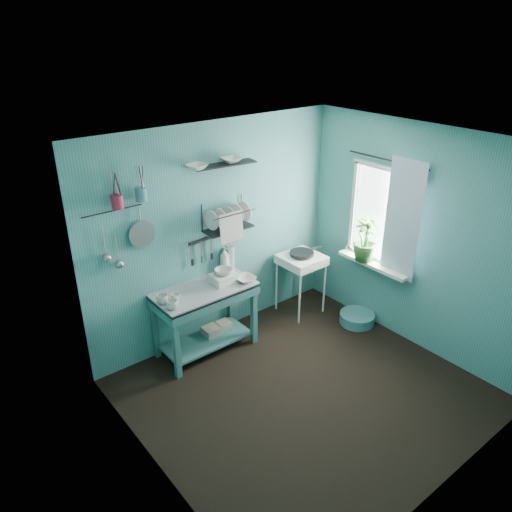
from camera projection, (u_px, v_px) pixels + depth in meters
floor at (304, 392)px, 5.05m from camera, size 3.20×3.20×0.00m
ceiling at (318, 146)px, 3.98m from camera, size 3.20×3.20×0.00m
wall_back at (216, 234)px, 5.57m from camera, size 3.20×0.00×3.20m
wall_front at (462, 365)px, 3.46m from camera, size 3.20×0.00×3.20m
wall_left at (152, 350)px, 3.61m from camera, size 0.00×3.00×3.00m
wall_right at (416, 240)px, 5.42m from camera, size 0.00×3.00×3.00m
work_counter at (205, 319)px, 5.55m from camera, size 1.21×0.77×0.79m
mug_left at (172, 305)px, 4.98m from camera, size 0.12×0.12×0.10m
mug_mid at (176, 298)px, 5.11m from camera, size 0.14×0.14×0.09m
mug_right at (163, 299)px, 5.08m from camera, size 0.17×0.17×0.10m
wash_tub at (224, 278)px, 5.49m from camera, size 0.28×0.22×0.10m
tub_bowl at (224, 272)px, 5.45m from camera, size 0.20×0.19×0.06m
soap_bottle at (225, 259)px, 5.70m from camera, size 0.11×0.12×0.30m
water_bottle at (231, 257)px, 5.77m from camera, size 0.09×0.09×0.28m
counter_bowl at (245, 279)px, 5.52m from camera, size 0.22×0.22×0.05m
hotplate_stand at (300, 284)px, 6.31m from camera, size 0.54×0.54×0.78m
frying_pan at (302, 253)px, 6.13m from camera, size 0.30×0.30×0.03m
knife_strip at (201, 241)px, 5.43m from camera, size 0.32×0.05×0.03m
dish_rack at (228, 216)px, 5.42m from camera, size 0.56×0.26×0.32m
upper_shelf at (224, 164)px, 5.20m from camera, size 0.72×0.27×0.01m
shelf_bowl_left at (197, 173)px, 5.02m from camera, size 0.24×0.24×0.05m
shelf_bowl_right at (231, 163)px, 5.25m from camera, size 0.21×0.21×0.05m
utensil_cup_magenta at (117, 202)px, 4.60m from camera, size 0.11×0.11×0.13m
utensil_cup_teal at (141, 194)px, 4.73m from camera, size 0.11×0.11×0.13m
colander at (142, 234)px, 4.91m from camera, size 0.28×0.03×0.28m
ladle_outer at (104, 241)px, 4.69m from camera, size 0.01×0.01×0.30m
ladle_inner at (116, 248)px, 4.80m from camera, size 0.01×0.01×0.30m
hook_rail at (112, 211)px, 4.65m from camera, size 0.60×0.01×0.01m
window_glass at (383, 216)px, 5.66m from camera, size 0.00×1.10×1.10m
windowsill at (373, 264)px, 5.87m from camera, size 0.16×0.95×0.04m
curtain at (402, 220)px, 5.39m from camera, size 0.00×1.35×1.35m
curtain_rod at (387, 160)px, 5.36m from camera, size 0.02×1.05×0.02m
potted_plant at (365, 240)px, 5.82m from camera, size 0.35×0.35×0.52m
storage_tin_large at (211, 336)px, 5.77m from camera, size 0.18×0.18×0.22m
storage_tin_small at (224, 329)px, 5.90m from camera, size 0.15×0.15×0.20m
floor_basin at (357, 318)px, 6.18m from camera, size 0.43×0.43×0.13m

